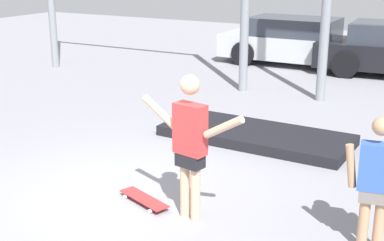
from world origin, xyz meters
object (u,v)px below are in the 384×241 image
manual_pad (255,135)px  bystander (376,179)px  parked_car_silver (298,42)px  skateboard (144,199)px  skateboarder (190,140)px

manual_pad → bystander: (2.44, -2.73, 0.72)m
parked_car_silver → bystander: bearing=-67.8°
skateboard → parked_car_silver: 9.86m
skateboarder → parked_car_silver: skateboarder is taller
skateboarder → skateboard: (-0.70, 0.05, -0.93)m
skateboarder → skateboard: skateboarder is taller
bystander → manual_pad: bearing=-58.7°
parked_car_silver → manual_pad: bearing=-77.8°
parked_car_silver → bystander: bystander is taller
parked_car_silver → bystander: 10.31m
bystander → skateboarder: bearing=-2.2°
skateboard → bystander: 2.84m
skateboarder → parked_car_silver: bearing=111.7°
skateboarder → bystander: 2.06m
skateboard → bystander: size_ratio=0.55×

